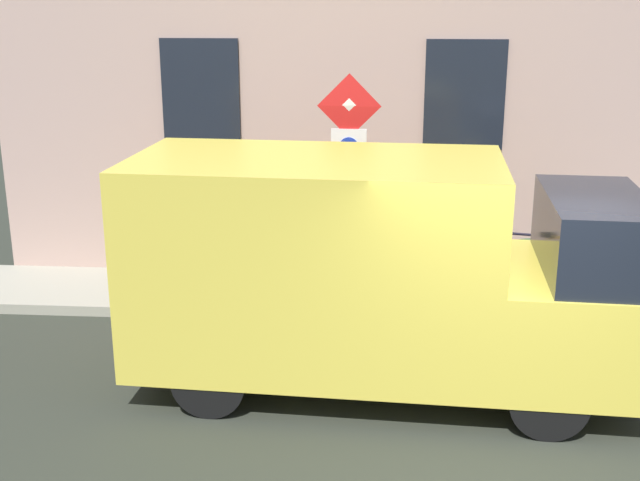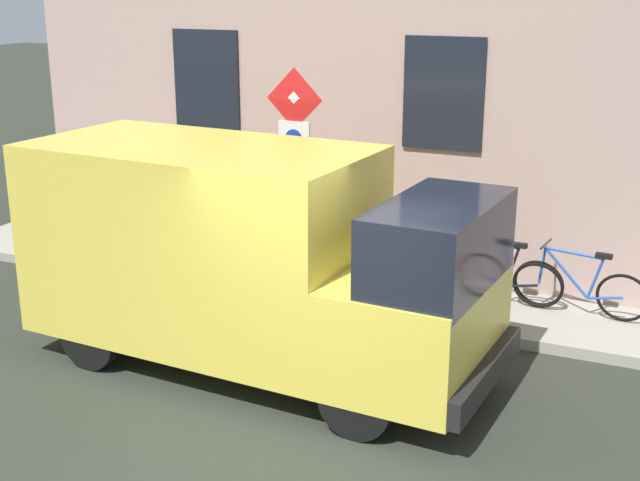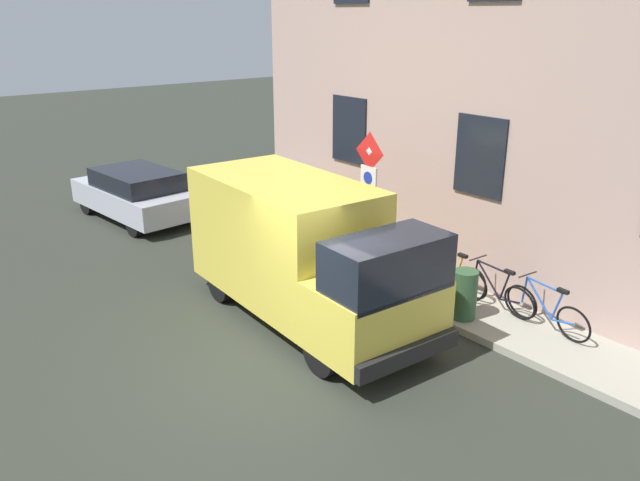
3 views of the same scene
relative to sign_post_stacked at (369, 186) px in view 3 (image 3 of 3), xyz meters
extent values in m
plane|color=#2C3028|center=(-3.40, -1.53, -2.11)|extent=(80.00, 80.00, 0.00)
cube|color=#9F9C8C|center=(0.59, -1.53, -2.04)|extent=(1.61, 15.36, 0.14)
cube|color=tan|center=(1.74, -1.53, 2.23)|extent=(0.70, 13.36, 8.67)
cube|color=black|center=(1.37, -1.53, 0.67)|extent=(0.06, 1.10, 1.50)
cube|color=black|center=(1.37, 2.14, 0.67)|extent=(0.06, 1.10, 1.50)
cylinder|color=#474C47|center=(0.04, 0.00, -0.52)|extent=(0.09, 0.09, 2.89)
pyramid|color=silver|center=(-0.04, 0.00, 0.67)|extent=(0.06, 0.50, 0.50)
pyramid|color=red|center=(-0.04, 0.00, 0.67)|extent=(0.04, 0.56, 0.56)
cube|color=white|center=(-0.02, 0.00, 0.12)|extent=(0.05, 0.44, 0.56)
cylinder|color=#1933B2|center=(-0.05, 0.00, 0.18)|extent=(0.02, 0.24, 0.24)
cube|color=#E2CB47|center=(-1.87, 0.27, -0.70)|extent=(2.22, 3.91, 2.18)
cube|color=#E2CB47|center=(-2.02, -2.33, -1.24)|extent=(2.08, 1.52, 1.10)
cube|color=black|center=(-2.04, -2.54, -0.34)|extent=(1.97, 1.09, 0.84)
cube|color=black|center=(-2.07, -3.08, -1.61)|extent=(2.01, 0.28, 0.28)
cylinder|color=black|center=(-1.13, -2.15, -1.73)|extent=(0.26, 0.77, 0.76)
cylinder|color=black|center=(-2.89, -2.04, -1.73)|extent=(0.26, 0.77, 0.76)
cylinder|color=black|center=(-0.94, 1.18, -1.73)|extent=(0.26, 0.77, 0.76)
cylinder|color=black|center=(-2.69, 1.28, -1.73)|extent=(0.26, 0.77, 0.76)
cube|color=#B1B6C0|center=(-1.76, 7.30, -1.53)|extent=(2.07, 4.13, 0.64)
cube|color=black|center=(-1.75, 7.10, -1.03)|extent=(1.80, 2.52, 0.60)
cylinder|color=black|center=(-2.64, 8.55, -1.81)|extent=(0.23, 0.61, 0.60)
cylinder|color=black|center=(-1.10, 8.68, -1.81)|extent=(0.23, 0.61, 0.60)
cylinder|color=black|center=(-2.43, 5.92, -1.81)|extent=(0.23, 0.61, 0.60)
cylinder|color=black|center=(-0.88, 6.05, -1.81)|extent=(0.23, 0.61, 0.60)
torus|color=black|center=(0.89, -3.05, -1.64)|extent=(0.21, 0.67, 0.66)
torus|color=black|center=(0.79, -4.10, -1.64)|extent=(0.21, 0.67, 0.66)
cylinder|color=blue|center=(0.86, -3.39, -1.43)|extent=(0.09, 0.60, 0.60)
cylinder|color=blue|center=(0.85, -3.46, -1.16)|extent=(0.10, 0.73, 0.07)
cylinder|color=blue|center=(0.83, -3.75, -1.45)|extent=(0.05, 0.19, 0.55)
cylinder|color=blue|center=(0.81, -3.89, -1.68)|extent=(0.08, 0.43, 0.12)
cylinder|color=blue|center=(0.89, -3.08, -1.39)|extent=(0.04, 0.09, 0.50)
cube|color=black|center=(0.82, -3.82, -1.14)|extent=(0.10, 0.21, 0.06)
cylinder|color=#262626|center=(0.89, -3.10, -1.09)|extent=(0.46, 0.07, 0.03)
torus|color=black|center=(0.87, -2.01, -1.64)|extent=(0.21, 0.67, 0.65)
torus|color=black|center=(0.82, -3.05, -1.64)|extent=(0.21, 0.67, 0.65)
cylinder|color=black|center=(0.85, -2.34, -1.43)|extent=(0.07, 0.60, 0.60)
cylinder|color=black|center=(0.85, -2.42, -1.16)|extent=(0.08, 0.73, 0.07)
cylinder|color=black|center=(0.83, -2.70, -1.45)|extent=(0.05, 0.19, 0.55)
cylinder|color=black|center=(0.83, -2.84, -1.68)|extent=(0.06, 0.43, 0.12)
cylinder|color=black|center=(0.87, -2.03, -1.39)|extent=(0.04, 0.09, 0.50)
cube|color=black|center=(0.83, -2.78, -1.14)|extent=(0.09, 0.20, 0.06)
cylinder|color=#262626|center=(0.87, -2.06, -1.09)|extent=(0.46, 0.05, 0.03)
torus|color=black|center=(0.87, -0.96, -1.64)|extent=(0.16, 0.67, 0.66)
torus|color=black|center=(0.82, -2.01, -1.64)|extent=(0.16, 0.67, 0.66)
cylinder|color=orange|center=(0.85, -1.30, -1.43)|extent=(0.06, 0.60, 0.60)
cylinder|color=orange|center=(0.85, -1.37, -1.16)|extent=(0.07, 0.73, 0.07)
cylinder|color=orange|center=(0.84, -1.66, -1.45)|extent=(0.04, 0.19, 0.55)
cylinder|color=orange|center=(0.83, -1.80, -1.68)|extent=(0.05, 0.43, 0.12)
cylinder|color=orange|center=(0.86, -0.99, -1.39)|extent=(0.04, 0.09, 0.50)
cube|color=black|center=(0.83, -1.73, -1.14)|extent=(0.09, 0.20, 0.06)
cylinder|color=#262626|center=(0.86, -1.01, -1.09)|extent=(0.46, 0.05, 0.03)
cylinder|color=#262B47|center=(0.78, 2.61, -1.54)|extent=(0.16, 0.16, 0.85)
cylinder|color=#262B47|center=(0.82, 2.44, -1.54)|extent=(0.16, 0.16, 0.85)
cube|color=orange|center=(0.80, 2.52, -0.81)|extent=(0.35, 0.45, 0.62)
sphere|color=beige|center=(0.80, 2.52, -0.36)|extent=(0.22, 0.22, 0.22)
cylinder|color=#2D5133|center=(0.14, -2.36, -1.52)|extent=(0.44, 0.44, 0.90)
camera|label=1|loc=(-10.02, -0.37, 1.97)|focal=45.72mm
camera|label=2|loc=(-9.75, -4.75, 2.15)|focal=48.05mm
camera|label=3|loc=(-8.35, -8.66, 3.20)|focal=35.54mm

